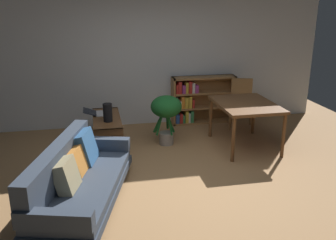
{
  "coord_description": "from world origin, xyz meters",
  "views": [
    {
      "loc": [
        -1.11,
        -4.42,
        2.39
      ],
      "look_at": [
        -0.11,
        0.5,
        0.75
      ],
      "focal_mm": 39.91,
      "sensor_mm": 36.0,
      "label": 1
    }
  ],
  "objects_px": {
    "potted_floor_plant": "(166,110)",
    "bookshelf": "(198,100)",
    "fabric_couch": "(77,177)",
    "media_console": "(107,133)",
    "dining_chair_near": "(241,100)",
    "desk_speaker": "(108,113)",
    "open_laptop": "(98,113)",
    "dining_table": "(246,108)"
  },
  "relations": [
    {
      "from": "dining_table",
      "to": "potted_floor_plant",
      "type": "bearing_deg",
      "value": 164.34
    },
    {
      "from": "bookshelf",
      "to": "desk_speaker",
      "type": "bearing_deg",
      "value": -147.37
    },
    {
      "from": "fabric_couch",
      "to": "potted_floor_plant",
      "type": "distance_m",
      "value": 2.26
    },
    {
      "from": "media_console",
      "to": "dining_table",
      "type": "bearing_deg",
      "value": -10.96
    },
    {
      "from": "fabric_couch",
      "to": "media_console",
      "type": "height_order",
      "value": "fabric_couch"
    },
    {
      "from": "fabric_couch",
      "to": "bookshelf",
      "type": "xyz_separation_m",
      "value": [
        2.29,
        2.78,
        0.11
      ]
    },
    {
      "from": "potted_floor_plant",
      "to": "dining_chair_near",
      "type": "relative_size",
      "value": 0.92
    },
    {
      "from": "open_laptop",
      "to": "potted_floor_plant",
      "type": "height_order",
      "value": "potted_floor_plant"
    },
    {
      "from": "bookshelf",
      "to": "potted_floor_plant",
      "type": "bearing_deg",
      "value": -129.1
    },
    {
      "from": "open_laptop",
      "to": "dining_chair_near",
      "type": "xyz_separation_m",
      "value": [
        2.72,
        0.33,
        -0.0
      ]
    },
    {
      "from": "fabric_couch",
      "to": "dining_table",
      "type": "height_order",
      "value": "fabric_couch"
    },
    {
      "from": "fabric_couch",
      "to": "potted_floor_plant",
      "type": "xyz_separation_m",
      "value": [
        1.43,
        1.73,
        0.25
      ]
    },
    {
      "from": "potted_floor_plant",
      "to": "dining_table",
      "type": "relative_size",
      "value": 0.7
    },
    {
      "from": "media_console",
      "to": "open_laptop",
      "type": "bearing_deg",
      "value": 119.04
    },
    {
      "from": "media_console",
      "to": "open_laptop",
      "type": "xyz_separation_m",
      "value": [
        -0.13,
        0.23,
        0.29
      ]
    },
    {
      "from": "media_console",
      "to": "desk_speaker",
      "type": "relative_size",
      "value": 4.11
    },
    {
      "from": "fabric_couch",
      "to": "media_console",
      "type": "distance_m",
      "value": 1.86
    },
    {
      "from": "potted_floor_plant",
      "to": "dining_table",
      "type": "xyz_separation_m",
      "value": [
        1.27,
        -0.35,
        0.08
      ]
    },
    {
      "from": "media_console",
      "to": "dining_table",
      "type": "xyz_separation_m",
      "value": [
        2.26,
        -0.44,
        0.43
      ]
    },
    {
      "from": "open_laptop",
      "to": "dining_table",
      "type": "xyz_separation_m",
      "value": [
        2.38,
        -0.66,
        0.14
      ]
    },
    {
      "from": "potted_floor_plant",
      "to": "bookshelf",
      "type": "xyz_separation_m",
      "value": [
        0.86,
        1.05,
        -0.14
      ]
    },
    {
      "from": "dining_chair_near",
      "to": "bookshelf",
      "type": "bearing_deg",
      "value": 151.23
    },
    {
      "from": "desk_speaker",
      "to": "media_console",
      "type": "bearing_deg",
      "value": 94.37
    },
    {
      "from": "media_console",
      "to": "bookshelf",
      "type": "height_order",
      "value": "bookshelf"
    },
    {
      "from": "dining_table",
      "to": "dining_chair_near",
      "type": "xyz_separation_m",
      "value": [
        0.34,
        1.0,
        -0.15
      ]
    },
    {
      "from": "media_console",
      "to": "desk_speaker",
      "type": "height_order",
      "value": "desk_speaker"
    },
    {
      "from": "desk_speaker",
      "to": "dining_chair_near",
      "type": "bearing_deg",
      "value": 16.45
    },
    {
      "from": "desk_speaker",
      "to": "dining_table",
      "type": "bearing_deg",
      "value": -5.98
    },
    {
      "from": "bookshelf",
      "to": "fabric_couch",
      "type": "bearing_deg",
      "value": -129.48
    },
    {
      "from": "desk_speaker",
      "to": "dining_table",
      "type": "height_order",
      "value": "desk_speaker"
    },
    {
      "from": "desk_speaker",
      "to": "bookshelf",
      "type": "distance_m",
      "value": 2.18
    },
    {
      "from": "media_console",
      "to": "desk_speaker",
      "type": "xyz_separation_m",
      "value": [
        0.02,
        -0.2,
        0.41
      ]
    },
    {
      "from": "media_console",
      "to": "dining_chair_near",
      "type": "height_order",
      "value": "dining_chair_near"
    },
    {
      "from": "fabric_couch",
      "to": "dining_chair_near",
      "type": "bearing_deg",
      "value": 37.93
    },
    {
      "from": "media_console",
      "to": "open_laptop",
      "type": "distance_m",
      "value": 0.39
    },
    {
      "from": "fabric_couch",
      "to": "dining_table",
      "type": "relative_size",
      "value": 1.8
    },
    {
      "from": "dining_table",
      "to": "bookshelf",
      "type": "xyz_separation_m",
      "value": [
        -0.41,
        1.41,
        -0.21
      ]
    },
    {
      "from": "desk_speaker",
      "to": "potted_floor_plant",
      "type": "bearing_deg",
      "value": 7.01
    },
    {
      "from": "fabric_couch",
      "to": "desk_speaker",
      "type": "relative_size",
      "value": 7.51
    },
    {
      "from": "dining_table",
      "to": "media_console",
      "type": "bearing_deg",
      "value": 169.04
    },
    {
      "from": "fabric_couch",
      "to": "potted_floor_plant",
      "type": "bearing_deg",
      "value": 50.29
    },
    {
      "from": "desk_speaker",
      "to": "dining_table",
      "type": "xyz_separation_m",
      "value": [
        2.24,
        -0.23,
        0.02
      ]
    }
  ]
}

